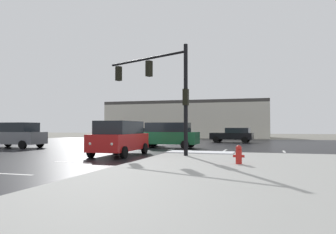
% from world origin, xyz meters
% --- Properties ---
extents(ground_plane, '(120.00, 120.00, 0.00)m').
position_xyz_m(ground_plane, '(0.00, 0.00, 0.00)').
color(ground_plane, slate).
extents(road_asphalt, '(44.00, 44.00, 0.02)m').
position_xyz_m(road_asphalt, '(0.00, 0.00, 0.01)').
color(road_asphalt, black).
rests_on(road_asphalt, ground_plane).
extents(snow_strip_curbside, '(4.00, 1.60, 0.06)m').
position_xyz_m(snow_strip_curbside, '(5.00, -4.00, 0.17)').
color(snow_strip_curbside, white).
rests_on(snow_strip_curbside, sidewalk_corner).
extents(lane_markings, '(36.15, 36.15, 0.01)m').
position_xyz_m(lane_markings, '(1.20, -1.38, 0.02)').
color(lane_markings, silver).
rests_on(lane_markings, road_asphalt).
extents(traffic_signal_mast, '(5.88, 2.84, 6.13)m').
position_xyz_m(traffic_signal_mast, '(3.02, -5.48, 4.28)').
color(traffic_signal_mast, black).
rests_on(traffic_signal_mast, sidewalk_corner).
extents(fire_hydrant, '(0.48, 0.26, 0.79)m').
position_xyz_m(fire_hydrant, '(7.71, -9.48, 0.54)').
color(fire_hydrant, red).
rests_on(fire_hydrant, sidewalk_corner).
extents(strip_building_background, '(26.30, 8.00, 5.86)m').
position_xyz_m(strip_building_background, '(-3.72, 29.24, 2.93)').
color(strip_building_background, beige).
rests_on(strip_building_background, ground_plane).
extents(suv_green, '(4.85, 2.19, 2.03)m').
position_xyz_m(suv_green, '(1.30, 1.52, 1.09)').
color(suv_green, '#195933').
rests_on(suv_green, road_asphalt).
extents(sedan_silver, '(4.61, 2.20, 1.58)m').
position_xyz_m(sedan_silver, '(-2.14, 3.48, 0.85)').
color(sedan_silver, '#B7BABF').
rests_on(sedan_silver, road_asphalt).
extents(suv_red, '(2.26, 4.87, 2.03)m').
position_xyz_m(suv_red, '(0.55, -5.97, 1.09)').
color(suv_red, '#B21919').
rests_on(suv_red, road_asphalt).
extents(sedan_white, '(2.45, 4.68, 1.58)m').
position_xyz_m(sedan_white, '(-0.80, 12.79, 0.85)').
color(sedan_white, white).
rests_on(sedan_white, road_asphalt).
extents(suv_grey, '(4.88, 2.27, 2.03)m').
position_xyz_m(suv_grey, '(-10.54, -1.95, 1.09)').
color(suv_grey, slate).
rests_on(suv_grey, road_asphalt).
extents(sedan_black, '(4.66, 2.36, 1.58)m').
position_xyz_m(sedan_black, '(5.42, 12.41, 0.85)').
color(sedan_black, black).
rests_on(sedan_black, road_asphalt).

